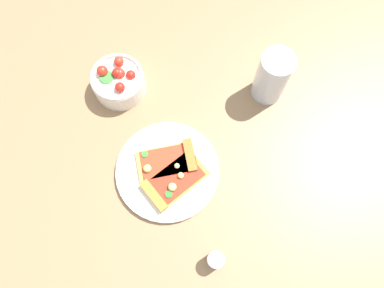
{
  "coord_description": "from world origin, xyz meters",
  "views": [
    {
      "loc": [
        0.12,
        0.21,
        0.78
      ],
      "look_at": [
        -0.04,
        0.01,
        0.03
      ],
      "focal_mm": 33.64,
      "sensor_mm": 36.0,
      "label": 1
    }
  ],
  "objects_px": {
    "plate": "(168,171)",
    "soda_glass": "(272,78)",
    "pizza_slice_far": "(170,160)",
    "salad_bowl": "(118,81)",
    "pepper_shaker": "(216,260)",
    "pizza_slice_near": "(172,182)"
  },
  "relations": [
    {
      "from": "plate",
      "to": "soda_glass",
      "type": "bearing_deg",
      "value": -179.43
    },
    {
      "from": "pizza_slice_far",
      "to": "salad_bowl",
      "type": "bearing_deg",
      "value": -96.8
    },
    {
      "from": "pizza_slice_far",
      "to": "pepper_shaker",
      "type": "relative_size",
      "value": 2.4
    },
    {
      "from": "plate",
      "to": "salad_bowl",
      "type": "bearing_deg",
      "value": -100.7
    },
    {
      "from": "pizza_slice_near",
      "to": "salad_bowl",
      "type": "bearing_deg",
      "value": -101.81
    },
    {
      "from": "pizza_slice_far",
      "to": "pepper_shaker",
      "type": "bearing_deg",
      "value": 74.46
    },
    {
      "from": "soda_glass",
      "to": "pizza_slice_near",
      "type": "bearing_deg",
      "value": 5.74
    },
    {
      "from": "soda_glass",
      "to": "pepper_shaker",
      "type": "height_order",
      "value": "soda_glass"
    },
    {
      "from": "salad_bowl",
      "to": "soda_glass",
      "type": "relative_size",
      "value": 0.89
    },
    {
      "from": "pizza_slice_far",
      "to": "salad_bowl",
      "type": "distance_m",
      "value": 0.23
    },
    {
      "from": "pizza_slice_near",
      "to": "soda_glass",
      "type": "bearing_deg",
      "value": -174.26
    },
    {
      "from": "pizza_slice_near",
      "to": "salad_bowl",
      "type": "xyz_separation_m",
      "value": [
        -0.06,
        -0.27,
        0.01
      ]
    },
    {
      "from": "pepper_shaker",
      "to": "plate",
      "type": "bearing_deg",
      "value": -101.81
    },
    {
      "from": "salad_bowl",
      "to": "pepper_shaker",
      "type": "xyz_separation_m",
      "value": [
        0.09,
        0.45,
        -0.0
      ]
    },
    {
      "from": "pizza_slice_near",
      "to": "pizza_slice_far",
      "type": "distance_m",
      "value": 0.05
    },
    {
      "from": "pizza_slice_far",
      "to": "pizza_slice_near",
      "type": "bearing_deg",
      "value": 55.38
    },
    {
      "from": "plate",
      "to": "pizza_slice_near",
      "type": "xyz_separation_m",
      "value": [
        0.01,
        0.03,
        0.01
      ]
    },
    {
      "from": "pizza_slice_near",
      "to": "pizza_slice_far",
      "type": "xyz_separation_m",
      "value": [
        -0.03,
        -0.04,
        0.0
      ]
    },
    {
      "from": "salad_bowl",
      "to": "soda_glass",
      "type": "xyz_separation_m",
      "value": [
        -0.26,
        0.23,
        0.03
      ]
    },
    {
      "from": "plate",
      "to": "pizza_slice_far",
      "type": "bearing_deg",
      "value": -144.56
    },
    {
      "from": "pizza_slice_near",
      "to": "salad_bowl",
      "type": "height_order",
      "value": "salad_bowl"
    },
    {
      "from": "salad_bowl",
      "to": "soda_glass",
      "type": "distance_m",
      "value": 0.35
    }
  ]
}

